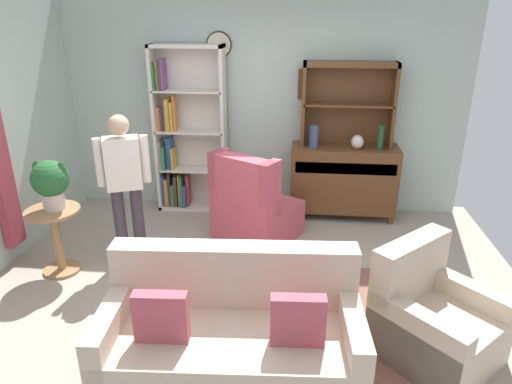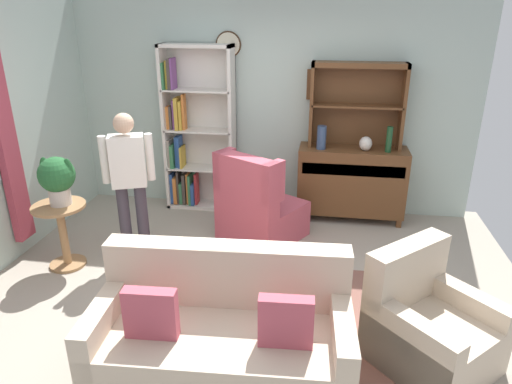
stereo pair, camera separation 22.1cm
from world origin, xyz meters
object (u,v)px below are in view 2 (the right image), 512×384
Objects in this scene: vase_round at (366,144)px; bottle_wine at (389,139)px; bookshelf at (193,136)px; plant_stand at (62,229)px; potted_plant_large at (57,177)px; sideboard_hutch at (358,93)px; sideboard at (351,180)px; wingback_chair at (258,209)px; person_reading at (129,177)px; armchair_floral at (429,328)px; vase_tall at (322,138)px; couch_floral at (223,336)px.

vase_round is 0.56× the size of bottle_wine.
plant_stand is at bearing -117.37° from bookshelf.
sideboard_hutch is at bearing 30.77° from potted_plant_large.
sideboard is at bearing 167.11° from bottle_wine.
bookshelf reaches higher than wingback_chair.
wingback_chair is 0.70× the size of person_reading.
sideboard is 2.57m from armchair_floral.
person_reading is (-2.78, 1.16, 0.62)m from armchair_floral.
plant_stand is at bearing -148.22° from vase_tall.
sideboard_hutch reaches higher than couch_floral.
potted_plant_large is 0.31× the size of person_reading.
plant_stand is (-2.92, -1.65, -0.09)m from sideboard.
potted_plant_large is (-3.29, -1.53, -0.11)m from bottle_wine.
sideboard_hutch is 1.62× the size of plant_stand.
armchair_floral is at bearing -48.27° from wingback_chair.
person_reading is (-1.30, 1.50, 0.59)m from couch_floral.
bottle_wine is 0.28× the size of armchair_floral.
potted_plant_large is (-3.03, -1.55, -0.04)m from vase_round.
sideboard is 1.31m from wingback_chair.
bookshelf reaches higher than vase_tall.
sideboard is 1.20× the size of armchair_floral.
potted_plant_large is (-2.51, -1.54, -0.10)m from vase_tall.
bottle_wine is at bearing -12.89° from sideboard.
vase_round is 2.73m from person_reading.
vase_round is 0.11× the size of person_reading.
potted_plant_large is (-2.90, -1.73, -0.60)m from sideboard_hutch.
bookshelf reaches higher than potted_plant_large.
couch_floral is at bearing -108.89° from sideboard.
armchair_floral is (0.11, -2.42, -0.78)m from bottle_wine.
vase_tall is 0.18× the size of person_reading.
wingback_chair is at bearing -133.77° from vase_tall.
vase_tall reaches higher than potted_plant_large.
plant_stand is (-3.42, 0.87, 0.13)m from armchair_floral.
wingback_chair is at bearing 131.73° from armchair_floral.
wingback_chair is (-0.66, -0.69, -0.68)m from vase_tall.
plant_stand is (-2.92, -1.75, -1.14)m from sideboard_hutch.
person_reading is (-1.22, -0.59, 0.52)m from wingback_chair.
person_reading is at bearing -145.90° from vase_tall.
vase_tall is at bearing 31.78° from plant_stand.
sideboard reaches higher than couch_floral.
vase_tall is (-0.39, -0.19, -0.50)m from sideboard_hutch.
bottle_wine is 0.16× the size of couch_floral.
vase_tall is 2.28m from person_reading.
bookshelf is 2.42m from bottle_wine.
bookshelf reaches higher than armchair_floral.
sideboard_hutch is 1.02× the size of armchair_floral.
potted_plant_large is at bearing 147.05° from couch_floral.
vase_tall is 0.52m from vase_round.
potted_plant_large is (0.02, 0.03, 0.54)m from plant_stand.
couch_floral is at bearing -49.26° from person_reading.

